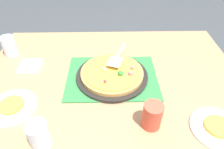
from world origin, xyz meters
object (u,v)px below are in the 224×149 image
(pizza_pan, at_px, (112,75))
(cup_near, at_px, (39,135))
(plate_far_right, at_px, (217,128))
(cup_far, at_px, (9,46))
(plate_near_left, at_px, (12,107))
(served_slice_right, at_px, (218,126))
(napkin_stack, at_px, (31,66))
(pizza_server, at_px, (118,57))
(served_slice_left, at_px, (11,105))
(pizza, at_px, (112,73))
(cup_corner, at_px, (152,116))

(pizza_pan, distance_m, cup_near, 0.48)
(plate_far_right, height_order, cup_far, cup_far)
(cup_far, bearing_deg, plate_near_left, 109.52)
(pizza_pan, relative_size, cup_far, 3.17)
(pizza_pan, xyz_separation_m, served_slice_right, (-0.43, 0.33, 0.01))
(napkin_stack, bearing_deg, pizza_server, 179.11)
(cup_far, xyz_separation_m, napkin_stack, (-0.15, 0.13, -0.05))
(served_slice_left, distance_m, cup_far, 0.46)
(pizza, bearing_deg, served_slice_left, 23.40)
(served_slice_left, xyz_separation_m, cup_near, (-0.18, 0.19, 0.04))
(served_slice_left, bearing_deg, pizza, -156.60)
(pizza_pan, height_order, cup_corner, cup_corner)
(pizza_server, relative_size, napkin_stack, 1.92)
(served_slice_left, relative_size, pizza_server, 0.48)
(pizza, distance_m, cup_corner, 0.34)
(pizza, bearing_deg, cup_far, -20.58)
(served_slice_left, bearing_deg, pizza_server, -149.38)
(plate_near_left, relative_size, pizza_server, 0.95)
(plate_near_left, bearing_deg, served_slice_right, 171.46)
(napkin_stack, bearing_deg, served_slice_left, 90.26)
(served_slice_left, relative_size, cup_far, 0.92)
(plate_far_right, height_order, served_slice_right, served_slice_right)
(plate_near_left, height_order, served_slice_right, served_slice_right)
(plate_far_right, height_order, cup_corner, cup_corner)
(plate_far_right, bearing_deg, served_slice_left, -8.54)
(served_slice_right, xyz_separation_m, cup_near, (0.71, 0.05, 0.04))
(cup_near, distance_m, pizza_server, 0.57)
(pizza, relative_size, napkin_stack, 2.75)
(napkin_stack, bearing_deg, cup_corner, 146.69)
(served_slice_left, relative_size, served_slice_right, 1.00)
(plate_far_right, bearing_deg, napkin_stack, -25.96)
(pizza_pan, relative_size, cup_near, 3.17)
(plate_far_right, xyz_separation_m, served_slice_right, (0.00, 0.00, 0.01))
(plate_near_left, relative_size, cup_far, 1.83)
(served_slice_right, height_order, napkin_stack, served_slice_right)
(plate_far_right, bearing_deg, served_slice_right, 0.00)
(plate_far_right, relative_size, cup_corner, 1.83)
(cup_corner, distance_m, napkin_stack, 0.74)
(served_slice_right, distance_m, cup_corner, 0.28)
(plate_near_left, xyz_separation_m, served_slice_right, (-0.89, 0.13, 0.01))
(served_slice_left, bearing_deg, pizza_pan, -156.44)
(pizza, relative_size, cup_corner, 2.75)
(pizza_pan, bearing_deg, pizza, 143.43)
(pizza_pan, distance_m, pizza_server, 0.11)
(served_slice_right, bearing_deg, plate_near_left, -8.54)
(napkin_stack, bearing_deg, plate_near_left, 90.26)
(plate_far_right, distance_m, cup_near, 0.71)
(cup_near, distance_m, napkin_stack, 0.52)
(cup_near, bearing_deg, cup_far, -61.58)
(plate_far_right, distance_m, napkin_stack, 0.99)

